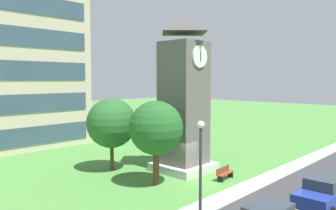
# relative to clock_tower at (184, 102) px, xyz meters

# --- Properties ---
(ground_plane) EXTENTS (160.00, 160.00, 0.00)m
(ground_plane) POSITION_rel_clock_tower_xyz_m (-1.43, -2.20, -5.39)
(ground_plane) COLOR #4C893D
(street_asphalt) EXTENTS (120.00, 7.20, 0.01)m
(street_asphalt) POSITION_rel_clock_tower_xyz_m (-1.43, -10.19, -5.38)
(street_asphalt) COLOR #38383A
(street_asphalt) RESTS_ON ground
(kerb_strip) EXTENTS (120.00, 1.60, 0.01)m
(kerb_strip) POSITION_rel_clock_tower_xyz_m (-1.43, -5.79, -5.38)
(kerb_strip) COLOR #9E9E99
(kerb_strip) RESTS_ON ground
(clock_tower) EXTENTS (4.01, 4.01, 11.93)m
(clock_tower) POSITION_rel_clock_tower_xyz_m (0.00, 0.00, 0.00)
(clock_tower) COLOR #605B56
(clock_tower) RESTS_ON ground
(park_bench) EXTENTS (1.84, 0.64, 0.88)m
(park_bench) POSITION_rel_clock_tower_xyz_m (0.16, -3.73, -4.93)
(park_bench) COLOR brown
(park_bench) RESTS_ON ground
(street_lamp) EXTENTS (0.36, 0.36, 5.19)m
(street_lamp) POSITION_rel_clock_tower_xyz_m (-7.31, -7.33, -2.11)
(street_lamp) COLOR #333338
(street_lamp) RESTS_ON ground
(tree_streetside) EXTENTS (3.90, 3.90, 5.68)m
(tree_streetside) POSITION_rel_clock_tower_xyz_m (-3.77, 4.21, -1.67)
(tree_streetside) COLOR #513823
(tree_streetside) RESTS_ON ground
(tree_by_building) EXTENTS (3.03, 3.03, 4.69)m
(tree_by_building) POSITION_rel_clock_tower_xyz_m (4.89, 4.09, -2.23)
(tree_by_building) COLOR #513823
(tree_by_building) RESTS_ON ground
(tree_near_tower) EXTENTS (3.66, 3.66, 5.71)m
(tree_near_tower) POSITION_rel_clock_tower_xyz_m (-4.00, -0.98, -1.53)
(tree_near_tower) COLOR #513823
(tree_near_tower) RESTS_ON ground
(parked_car_blue) EXTENTS (4.41, 2.05, 1.69)m
(parked_car_blue) POSITION_rel_clock_tower_xyz_m (-0.44, -10.65, -4.53)
(parked_car_blue) COLOR #23389E
(parked_car_blue) RESTS_ON ground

